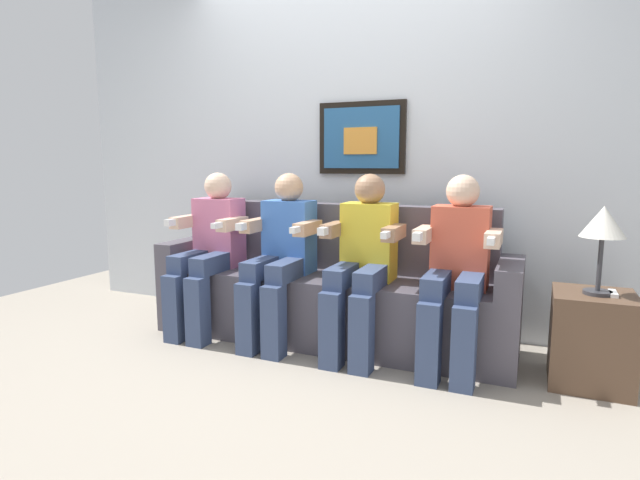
{
  "coord_description": "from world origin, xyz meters",
  "views": [
    {
      "loc": [
        1.23,
        -2.71,
        1.17
      ],
      "look_at": [
        0.0,
        0.15,
        0.7
      ],
      "focal_mm": 28.4,
      "sensor_mm": 36.0,
      "label": 1
    }
  ],
  "objects": [
    {
      "name": "side_table_right",
      "position": [
        1.54,
        0.22,
        0.25
      ],
      "size": [
        0.4,
        0.4,
        0.5
      ],
      "color": "brown",
      "rests_on": "ground_plane"
    },
    {
      "name": "person_right_center",
      "position": [
        0.28,
        0.16,
        0.61
      ],
      "size": [
        0.46,
        0.56,
        1.11
      ],
      "color": "yellow",
      "rests_on": "ground_plane"
    },
    {
      "name": "couch",
      "position": [
        0.0,
        0.33,
        0.31
      ],
      "size": [
        2.38,
        0.58,
        0.9
      ],
      "color": "#514C56",
      "rests_on": "ground_plane"
    },
    {
      "name": "person_rightmost",
      "position": [
        0.84,
        0.16,
        0.61
      ],
      "size": [
        0.46,
        0.56,
        1.11
      ],
      "color": "#D8593F",
      "rests_on": "ground_plane"
    },
    {
      "name": "person_leftmost",
      "position": [
        -0.84,
        0.16,
        0.61
      ],
      "size": [
        0.46,
        0.56,
        1.11
      ],
      "color": "pink",
      "rests_on": "ground_plane"
    },
    {
      "name": "back_wall_assembly",
      "position": [
        0.0,
        0.76,
        1.3
      ],
      "size": [
        4.78,
        0.1,
        2.6
      ],
      "color": "silver",
      "rests_on": "ground_plane"
    },
    {
      "name": "ground_plane",
      "position": [
        0.0,
        0.0,
        0.0
      ],
      "size": [
        6.21,
        6.21,
        0.0
      ],
      "primitive_type": "plane",
      "color": "#9E9384"
    },
    {
      "name": "person_left_center",
      "position": [
        -0.28,
        0.16,
        0.61
      ],
      "size": [
        0.46,
        0.56,
        1.11
      ],
      "color": "#3F72CC",
      "rests_on": "ground_plane"
    },
    {
      "name": "spare_remote_on_table",
      "position": [
        1.62,
        0.21,
        0.51
      ],
      "size": [
        0.04,
        0.13,
        0.02
      ],
      "primitive_type": "cube",
      "color": "white",
      "rests_on": "side_table_right"
    },
    {
      "name": "table_lamp",
      "position": [
        1.55,
        0.2,
        0.86
      ],
      "size": [
        0.22,
        0.22,
        0.46
      ],
      "color": "#333338",
      "rests_on": "side_table_right"
    }
  ]
}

